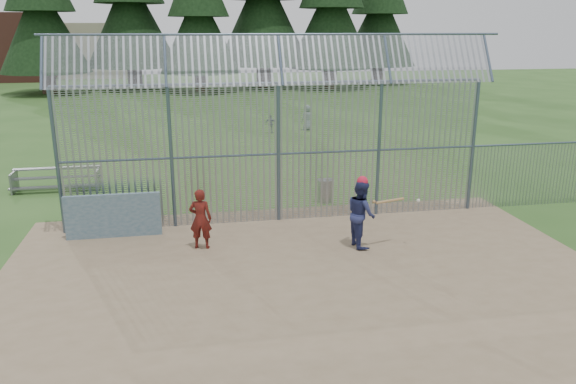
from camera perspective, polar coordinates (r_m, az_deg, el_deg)
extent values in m
plane|color=#2D511E|center=(13.39, 1.56, -7.73)|extent=(120.00, 120.00, 0.00)
cube|color=#756047|center=(12.94, 2.02, -8.57)|extent=(14.00, 10.00, 0.02)
cube|color=#38566B|center=(15.75, -17.32, -2.32)|extent=(2.50, 0.12, 1.20)
imported|color=navy|center=(14.48, 7.45, -2.18)|extent=(0.74, 0.91, 1.74)
imported|color=maroon|center=(14.41, -8.88, -2.71)|extent=(0.63, 0.48, 1.57)
imported|color=slate|center=(31.21, 1.95, 7.55)|extent=(0.81, 0.71, 1.40)
imported|color=slate|center=(30.30, -1.78, 6.92)|extent=(0.64, 0.40, 1.02)
sphere|color=red|center=(14.24, 7.57, 1.07)|extent=(0.28, 0.28, 0.28)
cylinder|color=#AA7F4C|center=(14.47, 10.32, -0.88)|extent=(0.83, 0.31, 0.07)
sphere|color=#AA7F4C|center=(14.32, 8.71, -0.97)|extent=(0.09, 0.09, 0.09)
sphere|color=white|center=(14.55, 13.11, -0.85)|extent=(0.09, 0.09, 0.09)
cylinder|color=gray|center=(18.26, 3.83, 0.05)|extent=(0.52, 0.52, 0.70)
cylinder|color=#9EA0A5|center=(18.16, 3.85, 1.17)|extent=(0.56, 0.56, 0.05)
sphere|color=#9EA0A5|center=(18.15, 3.86, 1.32)|extent=(0.10, 0.10, 0.10)
cube|color=slate|center=(20.89, -22.56, 0.48)|extent=(3.00, 0.25, 0.05)
cube|color=gray|center=(21.16, -22.45, 1.38)|extent=(3.00, 0.25, 0.05)
cube|color=gray|center=(21.44, -22.34, 2.27)|extent=(3.00, 0.25, 0.05)
cube|color=slate|center=(21.53, -26.06, 0.91)|extent=(0.06, 0.90, 0.70)
cube|color=gray|center=(20.93, -18.68, 1.33)|extent=(0.06, 0.90, 0.70)
cylinder|color=#47566B|center=(16.20, -22.42, 2.77)|extent=(0.10, 0.10, 4.00)
cylinder|color=#47566B|center=(15.84, -11.76, 3.38)|extent=(0.10, 0.10, 4.00)
cylinder|color=#47566B|center=(16.04, -0.97, 3.88)|extent=(0.10, 0.10, 4.00)
cylinder|color=#47566B|center=(16.78, 9.21, 4.23)|extent=(0.10, 0.10, 4.00)
cylinder|color=#47566B|center=(18.00, 18.28, 4.43)|extent=(0.10, 0.10, 4.00)
cylinder|color=#47566B|center=(15.73, -1.01, 11.01)|extent=(12.00, 0.07, 0.07)
cylinder|color=#47566B|center=(16.04, -0.97, 3.88)|extent=(12.00, 0.06, 0.06)
cube|color=gray|center=(16.04, -0.97, 3.88)|extent=(12.00, 0.02, 4.00)
cube|color=gray|center=(15.32, -0.78, 13.31)|extent=(12.00, 0.77, 1.31)
cylinder|color=#47566B|center=(18.22, 18.01, 1.36)|extent=(0.08, 0.08, 2.00)
cylinder|color=#332319|center=(53.34, -23.19, 10.82)|extent=(1.19, 1.19, 3.06)
cylinder|color=#332319|center=(55.26, -15.32, 11.87)|extent=(1.33, 1.33, 3.42)
cylinder|color=#332319|center=(51.14, -8.81, 11.63)|extent=(1.12, 1.12, 2.88)
cylinder|color=#332319|center=(54.60, -2.48, 12.46)|extent=(1.40, 1.40, 3.60)
cylinder|color=#332319|center=(53.83, 4.31, 12.19)|extent=(1.26, 1.26, 3.24)
cylinder|color=#332319|center=(59.40, 9.06, 12.33)|extent=(1.19, 1.19, 3.06)
cube|color=#B2A58C|center=(70.63, -18.61, 13.51)|extent=(8.00, 7.00, 6.00)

